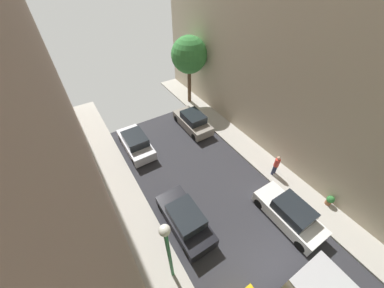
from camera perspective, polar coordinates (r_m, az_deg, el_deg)
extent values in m
plane|color=#2D2D33|center=(13.58, 22.89, -30.03)|extent=(32.00, 32.00, 0.00)
cube|color=#B7B2A8|center=(16.25, 34.65, -17.65)|extent=(2.00, 44.00, 0.15)
cube|color=black|center=(13.32, -1.90, -19.54)|extent=(1.76, 4.20, 0.76)
cube|color=#1E2328|center=(12.64, -1.61, -18.59)|extent=(1.56, 2.10, 0.64)
cylinder|color=black|center=(14.08, -8.11, -16.57)|extent=(0.22, 0.64, 0.64)
cylinder|color=black|center=(14.40, -2.39, -13.86)|extent=(0.22, 0.64, 0.64)
cylinder|color=black|center=(12.83, -1.25, -26.88)|extent=(0.22, 0.64, 0.64)
cylinder|color=black|center=(13.18, 5.08, -23.39)|extent=(0.22, 0.64, 0.64)
cube|color=silver|center=(17.91, -14.65, -0.07)|extent=(1.76, 4.20, 0.76)
cube|color=#1E2328|center=(17.34, -14.87, 1.34)|extent=(1.56, 2.10, 0.64)
cylinder|color=black|center=(19.11, -18.35, 1.26)|extent=(0.22, 0.64, 0.64)
cylinder|color=black|center=(19.35, -14.06, 2.92)|extent=(0.22, 0.64, 0.64)
cylinder|color=black|center=(16.85, -15.05, -4.65)|extent=(0.22, 0.64, 0.64)
cylinder|color=black|center=(17.12, -10.25, -2.67)|extent=(0.22, 0.64, 0.64)
cube|color=white|center=(14.66, 24.15, -16.71)|extent=(1.76, 4.20, 0.76)
cube|color=#1E2328|center=(14.07, 25.45, -15.62)|extent=(1.56, 2.10, 0.64)
cylinder|color=black|center=(14.76, 17.36, -14.81)|extent=(0.22, 0.64, 0.64)
cylinder|color=black|center=(15.62, 21.40, -11.85)|extent=(0.22, 0.64, 0.64)
cylinder|color=black|center=(14.24, 26.81, -22.98)|extent=(0.22, 0.64, 0.64)
cylinder|color=black|center=(15.12, 30.43, -19.27)|extent=(0.22, 0.64, 0.64)
cube|color=gray|center=(19.53, 0.12, 5.69)|extent=(1.76, 4.20, 0.76)
cube|color=#1E2328|center=(19.01, 0.37, 7.14)|extent=(1.56, 2.10, 0.64)
cylinder|color=black|center=(20.43, -4.09, 6.68)|extent=(0.22, 0.64, 0.64)
cylinder|color=black|center=(21.06, -0.35, 8.04)|extent=(0.22, 0.64, 0.64)
cylinder|color=black|center=(18.33, 0.65, 1.86)|extent=(0.22, 0.64, 0.64)
cylinder|color=black|center=(19.03, 4.61, 3.50)|extent=(0.22, 0.64, 0.64)
cylinder|color=black|center=(13.60, 29.82, -29.18)|extent=(0.30, 0.96, 0.96)
cylinder|color=#2D334C|center=(16.49, 20.75, -6.52)|extent=(0.18, 0.18, 0.82)
cylinder|color=#2D334C|center=(16.62, 21.25, -6.19)|extent=(0.18, 0.18, 0.82)
cylinder|color=#D83F33|center=(16.04, 21.64, -4.63)|extent=(0.36, 0.36, 0.64)
sphere|color=tan|center=(15.73, 22.06, -3.50)|extent=(0.24, 0.24, 0.24)
cylinder|color=brown|center=(22.49, -0.70, 15.30)|extent=(0.36, 0.36, 3.58)
sphere|color=#38843D|center=(21.25, -0.78, 22.58)|extent=(3.33, 3.33, 3.33)
cylinder|color=brown|center=(16.66, 32.44, -12.92)|extent=(0.35, 0.35, 0.30)
sphere|color=#2D7233|center=(16.42, 32.88, -12.24)|extent=(0.46, 0.46, 0.46)
cylinder|color=#26723F|center=(10.56, -5.97, -27.64)|extent=(0.16, 0.16, 4.57)
sphere|color=white|center=(8.25, -7.29, -21.79)|extent=(0.44, 0.44, 0.44)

